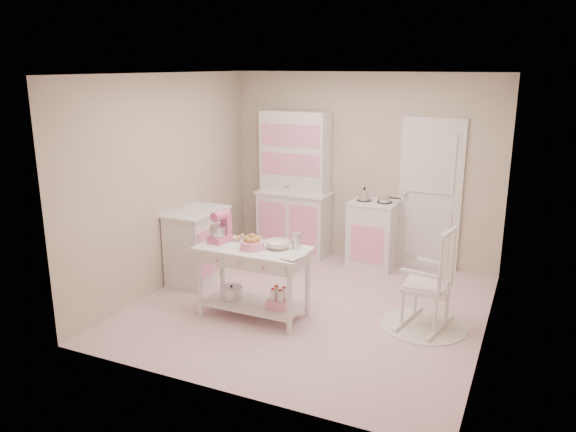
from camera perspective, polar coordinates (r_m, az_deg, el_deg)
The scene contains 14 objects.
room_shell at distance 6.04m, azimuth 2.35°, elevation 5.19°, with size 3.84×3.84×2.62m.
door at distance 7.68m, azimuth 14.25°, elevation 2.10°, with size 0.82×0.05×2.04m, color white.
hutch at distance 8.02m, azimuth 0.62°, elevation 3.26°, with size 1.06×0.50×2.08m, color white.
stove at distance 7.72m, azimuth 8.62°, elevation -1.83°, with size 0.62×0.57×0.92m, color white.
base_cabinet at distance 7.25m, azimuth -9.17°, elevation -2.97°, with size 0.54×0.84×0.92m, color white.
lace_rug at distance 6.26m, azimuth 13.61°, elevation -10.74°, with size 0.92×0.92×0.01m, color white.
rocking_chair at distance 6.04m, azimuth 13.92°, elevation -6.09°, with size 0.48×0.72×1.10m, color white.
work_table at distance 6.16m, azimuth -3.53°, elevation -6.73°, with size 1.20×0.60×0.80m, color white.
stand_mixer at distance 6.19m, azimuth -6.96°, elevation -1.12°, with size 0.20×0.28×0.34m, color #D65A8E.
cookie_tray at distance 6.24m, azimuth -4.03°, elevation -2.47°, with size 0.34×0.24×0.02m, color silver.
bread_basket at distance 5.96m, azimuth -3.65°, elevation -2.95°, with size 0.25×0.25×0.09m, color pink.
mixing_bowl at distance 5.96m, azimuth -1.03°, elevation -2.93°, with size 0.27×0.27×0.08m, color silver.
metal_pitcher at distance 5.95m, azimuth 0.87°, elevation -2.54°, with size 0.10×0.10×0.17m, color silver.
recipe_book at distance 5.73m, azimuth -0.17°, elevation -4.03°, with size 0.17×0.23×0.02m, color silver.
Camera 1 is at (2.25, -5.51, 2.69)m, focal length 35.00 mm.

